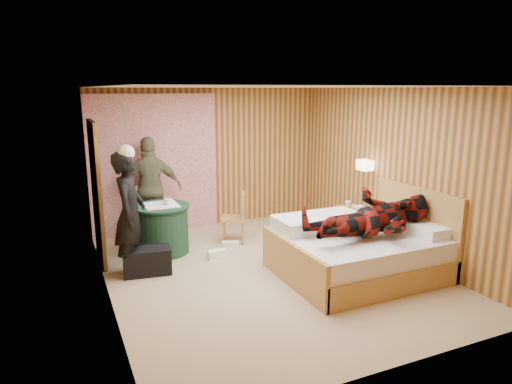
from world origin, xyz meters
name	(u,v)px	position (x,y,z in m)	size (l,w,h in m)	color
floor	(267,271)	(0.00, 0.00, 0.00)	(4.20, 5.00, 0.01)	tan
ceiling	(268,87)	(0.00, 0.00, 2.50)	(4.20, 5.00, 0.01)	white
wall_back	(209,158)	(0.00, 2.50, 1.25)	(4.20, 0.02, 2.50)	tan
wall_left	(103,198)	(-2.10, 0.00, 1.25)	(0.02, 5.00, 2.50)	tan
wall_right	(393,172)	(2.10, 0.00, 1.25)	(0.02, 5.00, 2.50)	tan
curtain	(155,165)	(-1.00, 2.43, 1.20)	(2.20, 0.08, 2.40)	beige
doorway	(96,192)	(-2.06, 1.40, 1.02)	(0.06, 0.90, 2.05)	black
wall_lamp	(365,165)	(1.92, 0.45, 1.30)	(0.26, 0.24, 0.16)	gold
bed	(359,250)	(1.12, -0.56, 0.33)	(2.09, 1.65, 1.13)	tan
nightstand	(352,223)	(1.88, 0.67, 0.28)	(0.42, 0.57, 0.55)	tan
round_table	(162,228)	(-1.15, 1.35, 0.38)	(0.86, 0.86, 0.76)	#1F4330
chair_far	(151,209)	(-1.18, 2.03, 0.54)	(0.53, 0.53, 0.93)	tan
chair_near	(237,214)	(0.08, 1.32, 0.49)	(0.50, 0.50, 0.84)	tan
duffel_bag	(147,261)	(-1.54, 0.60, 0.18)	(0.64, 0.34, 0.36)	black
sneaker_left	(217,254)	(-0.48, 0.77, 0.06)	(0.28, 0.12, 0.13)	white
sneaker_right	(230,245)	(-0.14, 1.07, 0.06)	(0.26, 0.11, 0.12)	white
woman_standing	(130,214)	(-1.71, 0.68, 0.85)	(0.62, 0.41, 1.69)	black
man_at_table	(151,189)	(-1.15, 2.07, 0.86)	(1.01, 0.42, 1.72)	#6D6948
man_on_bed	(374,206)	(1.15, -0.79, 1.00)	(1.77, 0.67, 0.86)	#630F09
book_lower	(354,208)	(1.88, 0.62, 0.56)	(0.17, 0.22, 0.02)	white
book_upper	(354,207)	(1.88, 0.62, 0.58)	(0.16, 0.22, 0.02)	white
cup_nightstand	(348,204)	(1.88, 0.80, 0.59)	(0.10, 0.10, 0.09)	white
cup_table	(168,202)	(-1.05, 1.30, 0.81)	(0.12, 0.12, 0.10)	white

